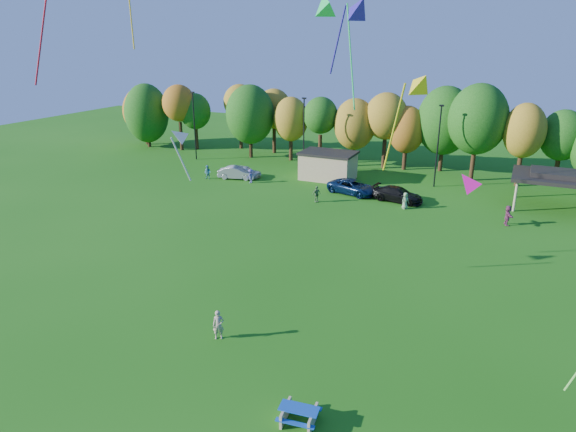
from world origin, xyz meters
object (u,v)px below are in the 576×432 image
at_px(car_b, 237,173).
at_px(car_c, 353,187).
at_px(car_a, 244,171).
at_px(car_d, 398,194).
at_px(kite_flyer, 218,325).
at_px(picnic_table, 299,414).

bearing_deg(car_b, car_c, -103.88).
bearing_deg(car_a, car_b, 154.88).
height_order(car_b, car_d, car_d).
bearing_deg(car_c, kite_flyer, -161.75).
xyz_separation_m(picnic_table, car_d, (-3.64, 33.37, 0.31)).
bearing_deg(kite_flyer, car_d, 54.16).
height_order(picnic_table, car_b, car_b).
bearing_deg(picnic_table, car_b, 117.27).
bearing_deg(car_a, car_d, -98.99).
height_order(kite_flyer, car_d, kite_flyer).
height_order(car_a, car_c, car_c).
bearing_deg(car_a, kite_flyer, -156.60).
distance_m(picnic_table, car_a, 41.76).
xyz_separation_m(kite_flyer, car_d, (3.11, 29.20, -0.11)).
bearing_deg(car_b, picnic_table, -159.51).
bearing_deg(car_d, car_b, 96.68).
relative_size(picnic_table, car_a, 0.47).
distance_m(car_a, car_d, 19.02).
relative_size(kite_flyer, car_d, 0.33).
bearing_deg(kite_flyer, car_a, 87.31).
distance_m(picnic_table, car_d, 33.57).
bearing_deg(car_c, car_a, 99.96).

